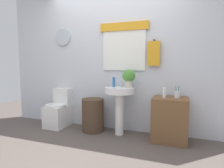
# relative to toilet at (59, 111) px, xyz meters

# --- Properties ---
(ground_plane) EXTENTS (8.00, 8.00, 0.00)m
(ground_plane) POSITION_rel_toilet_xyz_m (1.05, -0.88, -0.29)
(ground_plane) COLOR #564C47
(back_wall) EXTENTS (4.40, 0.18, 2.60)m
(back_wall) POSITION_rel_toilet_xyz_m (1.05, 0.27, 1.02)
(back_wall) COLOR silver
(back_wall) RESTS_ON ground_plane
(toilet) EXTENTS (0.38, 0.51, 0.74)m
(toilet) POSITION_rel_toilet_xyz_m (0.00, 0.00, 0.00)
(toilet) COLOR white
(toilet) RESTS_ON ground_plane
(laundry_hamper) EXTENTS (0.39, 0.39, 0.58)m
(laundry_hamper) POSITION_rel_toilet_xyz_m (0.74, -0.03, 0.01)
(laundry_hamper) COLOR #4C3828
(laundry_hamper) RESTS_ON ground_plane
(pedestal_sink) EXTENTS (0.49, 0.49, 0.81)m
(pedestal_sink) POSITION_rel_toilet_xyz_m (1.24, -0.03, 0.31)
(pedestal_sink) COLOR white
(pedestal_sink) RESTS_ON ground_plane
(faucet) EXTENTS (0.03, 0.03, 0.10)m
(faucet) POSITION_rel_toilet_xyz_m (1.24, 0.09, 0.57)
(faucet) COLOR silver
(faucet) RESTS_ON pedestal_sink
(wooden_cabinet) EXTENTS (0.53, 0.44, 0.68)m
(wooden_cabinet) POSITION_rel_toilet_xyz_m (2.07, -0.03, 0.06)
(wooden_cabinet) COLOR brown
(wooden_cabinet) RESTS_ON ground_plane
(soap_bottle) EXTENTS (0.05, 0.05, 0.17)m
(soap_bottle) POSITION_rel_toilet_xyz_m (1.12, 0.02, 0.61)
(soap_bottle) COLOR #2D6BB7
(soap_bottle) RESTS_ON pedestal_sink
(potted_plant) EXTENTS (0.21, 0.21, 0.30)m
(potted_plant) POSITION_rel_toilet_xyz_m (1.38, 0.03, 0.70)
(potted_plant) COLOR beige
(potted_plant) RESTS_ON pedestal_sink
(lotion_bottle) EXTENTS (0.05, 0.05, 0.16)m
(lotion_bottle) POSITION_rel_toilet_xyz_m (1.97, -0.07, 0.48)
(lotion_bottle) COLOR white
(lotion_bottle) RESTS_ON wooden_cabinet
(toothbrush_cup) EXTENTS (0.08, 0.08, 0.18)m
(toothbrush_cup) POSITION_rel_toilet_xyz_m (2.16, -0.01, 0.45)
(toothbrush_cup) COLOR silver
(toothbrush_cup) RESTS_ON wooden_cabinet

